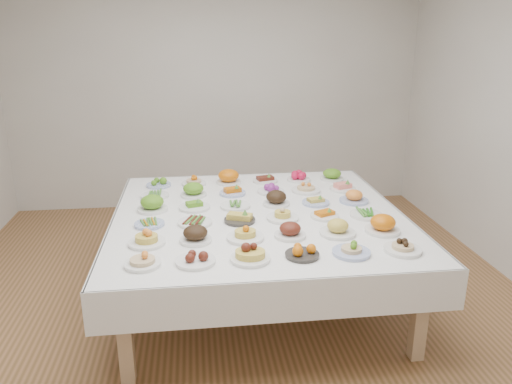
{
  "coord_description": "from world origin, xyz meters",
  "views": [
    {
      "loc": [
        -0.29,
        -3.67,
        2.14
      ],
      "look_at": [
        0.2,
        0.2,
        0.88
      ],
      "focal_mm": 35.0,
      "sensor_mm": 36.0,
      "label": 1
    }
  ],
  "objects": [
    {
      "name": "dish_12",
      "position": [
        -0.65,
        -0.12,
        0.77
      ],
      "size": [
        0.22,
        0.22,
        0.05
      ],
      "color": "#4C66B2",
      "rests_on": "display_table"
    },
    {
      "name": "dish_29",
      "position": [
        1.05,
        0.55,
        0.79
      ],
      "size": [
        0.24,
        0.24,
        0.1
      ],
      "color": "white",
      "rests_on": "display_table"
    },
    {
      "name": "dish_4",
      "position": [
        0.7,
        -0.8,
        0.81
      ],
      "size": [
        0.25,
        0.25,
        0.12
      ],
      "color": "#4C66B2",
      "rests_on": "display_table"
    },
    {
      "name": "dish_21",
      "position": [
        0.37,
        0.22,
        0.81
      ],
      "size": [
        0.22,
        0.22,
        0.12
      ],
      "color": "white",
      "rests_on": "display_table"
    },
    {
      "name": "dish_24",
      "position": [
        -0.65,
        0.56,
        0.77
      ],
      "size": [
        0.24,
        0.24,
        0.06
      ],
      "color": "white",
      "rests_on": "display_table"
    },
    {
      "name": "dish_17",
      "position": [
        1.03,
        -0.13,
        0.77
      ],
      "size": [
        0.25,
        0.25,
        0.06
      ],
      "color": "white",
      "rests_on": "display_table"
    },
    {
      "name": "dish_31",
      "position": [
        -0.31,
        0.89,
        0.81
      ],
      "size": [
        0.23,
        0.23,
        0.13
      ],
      "color": "white",
      "rests_on": "display_table"
    },
    {
      "name": "dish_8",
      "position": [
        0.04,
        -0.46,
        0.81
      ],
      "size": [
        0.26,
        0.26,
        0.14
      ],
      "color": "white",
      "rests_on": "display_table"
    },
    {
      "name": "dish_27",
      "position": [
        0.38,
        0.56,
        0.79
      ],
      "size": [
        0.24,
        0.24,
        0.1
      ],
      "color": "white",
      "rests_on": "display_table"
    },
    {
      "name": "display_table",
      "position": [
        0.2,
        0.05,
        0.69
      ],
      "size": [
        2.31,
        2.31,
        0.75
      ],
      "color": "white",
      "rests_on": "ground"
    },
    {
      "name": "dish_28",
      "position": [
        0.7,
        0.55,
        0.81
      ],
      "size": [
        0.26,
        0.26,
        0.13
      ],
      "color": "white",
      "rests_on": "display_table"
    },
    {
      "name": "dish_1",
      "position": [
        -0.31,
        -0.8,
        0.8
      ],
      "size": [
        0.25,
        0.25,
        0.11
      ],
      "color": "white",
      "rests_on": "display_table"
    },
    {
      "name": "dish_5",
      "position": [
        1.05,
        -0.8,
        0.81
      ],
      "size": [
        0.25,
        0.25,
        0.13
      ],
      "color": "white",
      "rests_on": "display_table"
    },
    {
      "name": "dish_35",
      "position": [
        1.04,
        0.89,
        0.82
      ],
      "size": [
        0.24,
        0.24,
        0.14
      ],
      "color": "white",
      "rests_on": "display_table"
    },
    {
      "name": "dish_34",
      "position": [
        0.71,
        0.89,
        0.8
      ],
      "size": [
        0.22,
        0.22,
        0.1
      ],
      "color": "white",
      "rests_on": "display_table"
    },
    {
      "name": "dish_7",
      "position": [
        -0.3,
        -0.47,
        0.8
      ],
      "size": [
        0.22,
        0.22,
        0.12
      ],
      "color": "white",
      "rests_on": "display_table"
    },
    {
      "name": "dish_2",
      "position": [
        0.04,
        -0.81,
        0.83
      ],
      "size": [
        0.25,
        0.25,
        0.16
      ],
      "color": "white",
      "rests_on": "display_table"
    },
    {
      "name": "dish_32",
      "position": [
        0.02,
        0.89,
        0.82
      ],
      "size": [
        0.23,
        0.23,
        0.15
      ],
      "color": "white",
      "rests_on": "display_table"
    },
    {
      "name": "dish_9",
      "position": [
        0.36,
        -0.46,
        0.81
      ],
      "size": [
        0.22,
        0.22,
        0.12
      ],
      "color": "white",
      "rests_on": "display_table"
    },
    {
      "name": "dish_19",
      "position": [
        -0.31,
        0.22,
        0.79
      ],
      "size": [
        0.25,
        0.25,
        0.1
      ],
      "color": "white",
      "rests_on": "display_table"
    },
    {
      "name": "dish_16",
      "position": [
        0.7,
        -0.12,
        0.78
      ],
      "size": [
        0.22,
        0.22,
        0.09
      ],
      "color": "white",
      "rests_on": "display_table"
    },
    {
      "name": "dish_26",
      "position": [
        0.03,
        0.55,
        0.79
      ],
      "size": [
        0.23,
        0.23,
        0.1
      ],
      "color": "#4C66B2",
      "rests_on": "display_table"
    },
    {
      "name": "room_envelope",
      "position": [
        0.0,
        0.0,
        1.83
      ],
      "size": [
        5.02,
        5.02,
        2.81
      ],
      "color": "#93623D",
      "rests_on": "ground"
    },
    {
      "name": "dish_23",
      "position": [
        1.04,
        0.21,
        0.81
      ],
      "size": [
        0.24,
        0.24,
        0.14
      ],
      "color": "#4C66B2",
      "rests_on": "display_table"
    },
    {
      "name": "dish_11",
      "position": [
        1.04,
        -0.46,
        0.83
      ],
      "size": [
        0.25,
        0.25,
        0.15
      ],
      "color": "white",
      "rests_on": "display_table"
    },
    {
      "name": "dish_33",
      "position": [
        0.38,
        0.89,
        0.79
      ],
      "size": [
        0.23,
        0.23,
        0.09
      ],
      "color": "white",
      "rests_on": "display_table"
    },
    {
      "name": "dish_22",
      "position": [
        0.71,
        0.21,
        0.78
      ],
      "size": [
        0.23,
        0.23,
        0.09
      ],
      "color": "#4C66B2",
      "rests_on": "display_table"
    },
    {
      "name": "dish_15",
      "position": [
        0.37,
        -0.12,
        0.81
      ],
      "size": [
        0.25,
        0.25,
        0.13
      ],
      "color": "white",
      "rests_on": "display_table"
    },
    {
      "name": "dish_20",
      "position": [
        0.03,
        0.21,
        0.78
      ],
      "size": [
        0.25,
        0.25,
        0.06
      ],
      "color": "white",
      "rests_on": "display_table"
    },
    {
      "name": "dish_30",
      "position": [
        -0.64,
        0.88,
        0.79
      ],
      "size": [
        0.23,
        0.23,
        0.1
      ],
      "color": "#4C66B2",
      "rests_on": "display_table"
    },
    {
      "name": "dish_0",
      "position": [
        -0.64,
        -0.8,
        0.81
      ],
      "size": [
        0.23,
        0.23,
        0.13
      ],
      "color": "white",
      "rests_on": "display_table"
    },
    {
      "name": "dish_10",
      "position": [
        0.71,
        -0.46,
        0.81
      ],
      "size": [
        0.25,
        0.25,
        0.14
      ],
      "color": "white",
      "rests_on": "display_table"
    },
    {
      "name": "dish_18",
      "position": [
        -0.65,
        0.21,
        0.82
      ],
      "size": [
        0.25,
        0.25,
        0.14
      ],
      "color": "white",
      "rests_on": "display_table"
    },
    {
      "name": "dish_14",
      "position": [
        0.03,
        -0.13,
        0.8
      ],
      "size": [
        0.23,
        0.23,
        0.11
      ],
      "color": "#2D2A28",
      "rests_on": "display_table"
    },
    {
      "name": "dish_3",
      "position": [
        0.38,
        -0.79,
        0.8
      ],
      "size": [
        0.22,
        0.22,
        0.11
      ],
      "color": "#2D2A28",
      "rests_on": "display_table"
    },
    {
      "name": "dish_13",
      "position": [
        -0.31,
        -0.13,
        0.78
      ],
      "size": [
        0.26,
        0.25,
        0.06
      ],
      "color": "white",
      "rests_on": "display_table"
    },
    {
      "name": "dish_6",
      "position": [
        -0.64,
        -0.47,
        0.81
      ],
      "size": [
        0.25,
        0.25,
        0.13
      ],
      "color": "white",
      "rests_on": "display_table"
    },
    {
      "name": "dish_25",
      "position": [
        -0.31,
        0.55,
        0.82
      ],
      "size": [
        0.24,
        0.24,
        0.15
      ],
      "color": "white",
      "rests_on": "display_table"
    }
  ]
}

